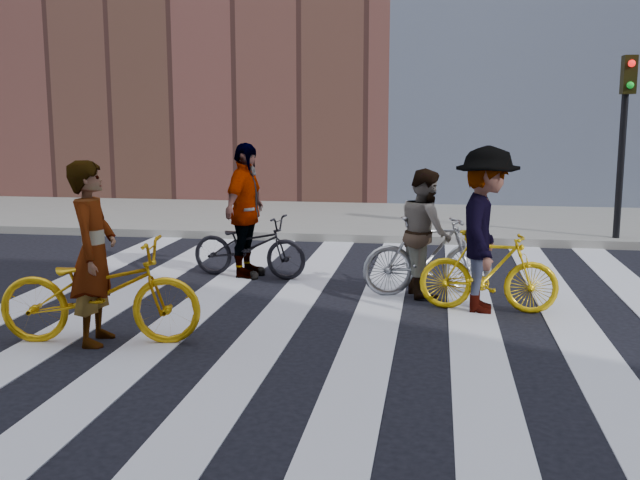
% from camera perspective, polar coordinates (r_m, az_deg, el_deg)
% --- Properties ---
extents(ground, '(100.00, 100.00, 0.00)m').
position_cam_1_polar(ground, '(8.87, 0.79, -5.72)').
color(ground, black).
rests_on(ground, ground).
extents(sidewalk_far, '(100.00, 5.00, 0.15)m').
position_cam_1_polar(sidewalk_far, '(16.17, 4.54, 1.51)').
color(sidewalk_far, gray).
rests_on(sidewalk_far, ground).
extents(zebra_crosswalk, '(8.25, 10.00, 0.01)m').
position_cam_1_polar(zebra_crosswalk, '(8.87, 0.79, -5.69)').
color(zebra_crosswalk, silver).
rests_on(zebra_crosswalk, ground).
extents(traffic_signal, '(0.22, 0.42, 3.33)m').
position_cam_1_polar(traffic_signal, '(14.15, 22.22, 8.64)').
color(traffic_signal, black).
rests_on(traffic_signal, ground).
extents(bike_yellow_left, '(2.15, 0.99, 1.09)m').
position_cam_1_polar(bike_yellow_left, '(8.01, -16.41, -3.78)').
color(bike_yellow_left, '#E8A90C').
rests_on(bike_yellow_left, ground).
extents(bike_silver_mid, '(1.81, 0.97, 1.04)m').
position_cam_1_polar(bike_silver_mid, '(9.83, 8.27, -1.18)').
color(bike_silver_mid, '#94969D').
rests_on(bike_silver_mid, ground).
extents(bike_yellow_right, '(1.66, 0.60, 0.98)m').
position_cam_1_polar(bike_yellow_right, '(9.14, 12.71, -2.34)').
color(bike_yellow_right, yellow).
rests_on(bike_yellow_right, ground).
extents(bike_dark_rear, '(1.80, 0.86, 0.91)m').
position_cam_1_polar(bike_dark_rear, '(10.85, -5.42, -0.47)').
color(bike_dark_rear, black).
rests_on(bike_dark_rear, ground).
extents(rider_left, '(0.54, 0.74, 1.89)m').
position_cam_1_polar(rider_left, '(7.95, -16.87, -0.96)').
color(rider_left, slate).
rests_on(rider_left, ground).
extents(rider_mid, '(0.83, 0.95, 1.65)m').
position_cam_1_polar(rider_mid, '(9.77, 8.02, 0.58)').
color(rider_mid, slate).
rests_on(rider_mid, ground).
extents(rider_right, '(0.84, 1.33, 1.98)m').
position_cam_1_polar(rider_right, '(9.05, 12.51, 0.76)').
color(rider_right, slate).
rests_on(rider_right, ground).
extents(rider_rear, '(0.64, 1.20, 1.94)m').
position_cam_1_polar(rider_rear, '(10.78, -5.72, 2.24)').
color(rider_rear, slate).
rests_on(rider_rear, ground).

